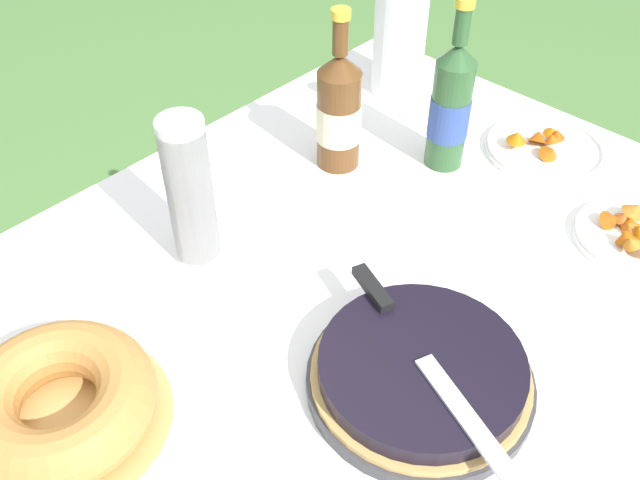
% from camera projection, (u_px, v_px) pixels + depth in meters
% --- Properties ---
extents(garden_table, '(1.66, 1.06, 0.67)m').
position_uv_depth(garden_table, '(296.00, 367.00, 1.09)').
color(garden_table, brown).
rests_on(garden_table, ground_plane).
extents(tablecloth, '(1.67, 1.07, 0.10)m').
position_uv_depth(tablecloth, '(295.00, 348.00, 1.06)').
color(tablecloth, white).
rests_on(tablecloth, garden_table).
extents(berry_tart, '(0.31, 0.31, 0.06)m').
position_uv_depth(berry_tart, '(421.00, 374.00, 0.97)').
color(berry_tart, '#38383D').
rests_on(berry_tart, tablecloth).
extents(serving_knife, '(0.16, 0.36, 0.01)m').
position_uv_depth(serving_knife, '(412.00, 342.00, 0.97)').
color(serving_knife, silver).
rests_on(serving_knife, berry_tart).
extents(bundt_cake, '(0.28, 0.28, 0.08)m').
position_uv_depth(bundt_cake, '(59.00, 403.00, 0.92)').
color(bundt_cake, tan).
rests_on(bundt_cake, tablecloth).
extents(cup_stack, '(0.07, 0.07, 0.27)m').
position_uv_depth(cup_stack, '(190.00, 194.00, 1.09)').
color(cup_stack, white).
rests_on(cup_stack, tablecloth).
extents(cider_bottle_green, '(0.08, 0.08, 0.33)m').
position_uv_depth(cider_bottle_green, '(451.00, 106.00, 1.29)').
color(cider_bottle_green, '#2D562D').
rests_on(cider_bottle_green, tablecloth).
extents(cider_bottle_amber, '(0.08, 0.08, 0.31)m').
position_uv_depth(cider_bottle_amber, '(339.00, 111.00, 1.30)').
color(cider_bottle_amber, brown).
rests_on(cider_bottle_amber, tablecloth).
extents(snack_plate_left, '(0.20, 0.20, 0.05)m').
position_uv_depth(snack_plate_left, '(633.00, 234.00, 1.20)').
color(snack_plate_left, white).
rests_on(snack_plate_left, tablecloth).
extents(snack_plate_far, '(0.23, 0.23, 0.05)m').
position_uv_depth(snack_plate_far, '(545.00, 147.00, 1.39)').
color(snack_plate_far, white).
rests_on(snack_plate_far, tablecloth).
extents(paper_towel_roll, '(0.11, 0.11, 0.26)m').
position_uv_depth(paper_towel_roll, '(400.00, 35.00, 1.49)').
color(paper_towel_roll, white).
rests_on(paper_towel_roll, tablecloth).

